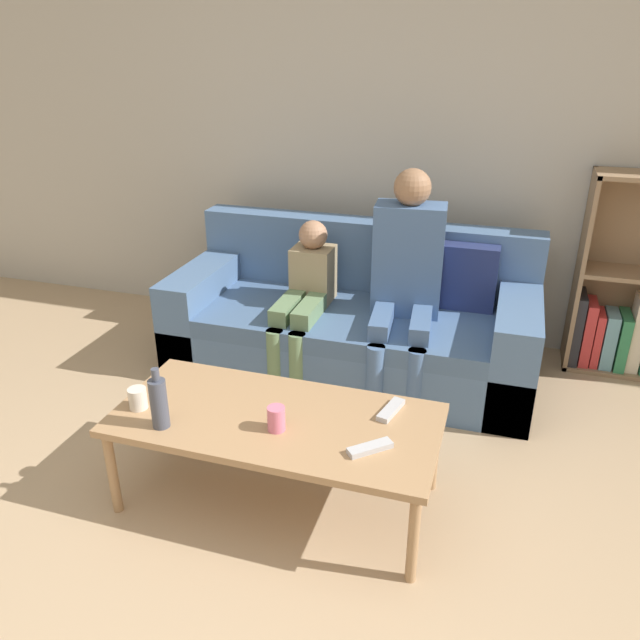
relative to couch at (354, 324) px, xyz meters
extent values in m
cube|color=#B7B2A8|center=(-0.02, 0.61, 1.03)|extent=(12.00, 0.06, 2.60)
cube|color=#4C6B93|center=(-0.01, -0.04, -0.12)|extent=(1.99, 0.86, 0.29)
cube|color=#466288|center=(-0.01, -0.13, 0.07)|extent=(1.55, 0.68, 0.10)
cube|color=#4C6B93|center=(-0.01, 0.29, 0.32)|extent=(1.99, 0.18, 0.41)
cube|color=#4C6B93|center=(-0.89, -0.04, 0.01)|extent=(0.22, 0.86, 0.55)
cube|color=#4C6B93|center=(0.87, -0.04, 0.01)|extent=(0.22, 0.86, 0.55)
cube|color=navy|center=(0.56, 0.14, 0.30)|extent=(0.36, 0.12, 0.36)
cube|color=#8E7051|center=(1.18, 0.43, 0.29)|extent=(0.02, 0.28, 1.12)
cube|color=#8E7051|center=(1.54, 0.43, -0.25)|extent=(0.76, 0.28, 0.02)
cube|color=#232328|center=(1.21, 0.42, -0.04)|extent=(0.05, 0.24, 0.41)
cube|color=red|center=(1.27, 0.42, -0.05)|extent=(0.05, 0.21, 0.38)
cube|color=red|center=(1.33, 0.41, -0.08)|extent=(0.04, 0.19, 0.32)
cube|color=#6699A8|center=(1.39, 0.42, -0.08)|extent=(0.07, 0.20, 0.32)
cube|color=#2D7A4C|center=(1.46, 0.42, -0.08)|extent=(0.06, 0.23, 0.32)
cube|color=beige|center=(1.53, 0.41, -0.02)|extent=(0.07, 0.17, 0.44)
cylinder|color=#A87F56|center=(-0.61, -1.47, -0.08)|extent=(0.04, 0.04, 0.37)
cylinder|color=#A87F56|center=(0.59, -1.47, -0.08)|extent=(0.04, 0.04, 0.37)
cylinder|color=#A87F56|center=(-0.61, -0.95, -0.08)|extent=(0.04, 0.04, 0.37)
cylinder|color=#A87F56|center=(0.59, -0.95, -0.08)|extent=(0.04, 0.04, 0.37)
cube|color=#A87F56|center=(-0.01, -1.21, 0.12)|extent=(1.28, 0.60, 0.03)
cylinder|color=#476693|center=(0.23, -0.47, -0.07)|extent=(0.10, 0.10, 0.39)
cylinder|color=#476693|center=(0.42, -0.45, -0.07)|extent=(0.10, 0.10, 0.39)
cube|color=#476693|center=(0.21, -0.24, 0.16)|extent=(0.13, 0.39, 0.09)
cube|color=#476693|center=(0.40, -0.22, 0.16)|extent=(0.13, 0.39, 0.09)
cube|color=#476693|center=(0.28, 0.00, 0.42)|extent=(0.38, 0.23, 0.59)
sphere|color=#936B4C|center=(0.28, 0.00, 0.80)|extent=(0.19, 0.19, 0.19)
cylinder|color=#66845B|center=(-0.31, -0.45, -0.07)|extent=(0.09, 0.09, 0.39)
cylinder|color=#66845B|center=(-0.19, -0.45, -0.07)|extent=(0.09, 0.09, 0.39)
cube|color=#66845B|center=(-0.31, -0.22, 0.16)|extent=(0.10, 0.38, 0.09)
cube|color=#66845B|center=(-0.19, -0.22, 0.16)|extent=(0.10, 0.38, 0.09)
cube|color=#9E8966|center=(-0.25, 0.01, 0.28)|extent=(0.22, 0.20, 0.31)
sphere|color=#A87A5B|center=(-0.25, 0.01, 0.50)|extent=(0.16, 0.16, 0.16)
cylinder|color=silver|center=(-0.56, -1.31, 0.18)|extent=(0.07, 0.07, 0.09)
cylinder|color=pink|center=(0.02, -1.29, 0.19)|extent=(0.07, 0.07, 0.10)
cube|color=#B7B7BC|center=(0.41, -1.04, 0.15)|extent=(0.09, 0.18, 0.02)
cube|color=#B7B7BC|center=(0.39, -1.31, 0.15)|extent=(0.16, 0.15, 0.02)
cylinder|color=#424756|center=(-0.40, -1.40, 0.24)|extent=(0.07, 0.07, 0.20)
cylinder|color=#424756|center=(-0.40, -1.40, 0.36)|extent=(0.03, 0.03, 0.05)
camera|label=1|loc=(0.77, -3.12, 1.50)|focal=35.00mm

